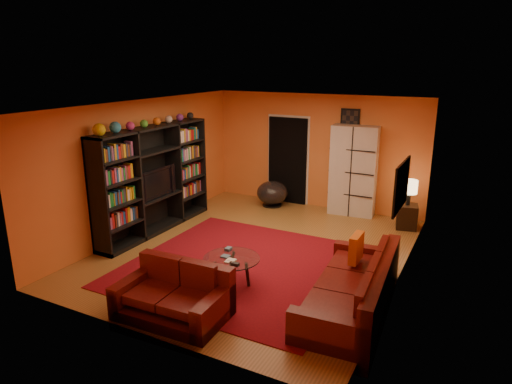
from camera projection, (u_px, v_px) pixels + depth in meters
The scene contains 20 objects.
floor at pixel (257, 250), 8.28m from camera, with size 6.00×6.00×0.00m, color brown.
ceiling at pixel (257, 105), 7.55m from camera, with size 6.00×6.00×0.00m, color white.
wall_back at pixel (317, 151), 10.47m from camera, with size 6.00×6.00×0.00m, color orange.
wall_front at pixel (139, 239), 5.36m from camera, with size 6.00×6.00×0.00m, color orange.
wall_left at pixel (145, 166), 9.02m from camera, with size 6.00×6.00×0.00m, color orange.
wall_right at pixel (405, 201), 6.81m from camera, with size 6.00×6.00×0.00m, color orange.
rug at pixel (243, 266), 7.64m from camera, with size 3.60×3.60×0.01m, color maroon.
doorway at pixel (288, 161), 10.83m from camera, with size 0.95×0.10×2.04m, color black.
wall_art_right at pixel (402, 186), 6.48m from camera, with size 0.03×1.00×0.70m, color black.
wall_art_back at pixel (350, 121), 9.91m from camera, with size 0.42×0.03×0.52m, color black.
entertainment_unit at pixel (154, 180), 8.99m from camera, with size 0.45×3.00×2.10m, color black.
tv at pixel (154, 183), 8.92m from camera, with size 0.13×1.02×0.59m, color black.
sofa at pixel (357, 289), 6.29m from camera, with size 1.17×2.52×0.85m.
loveseat at pixel (176, 295), 6.12m from camera, with size 1.49×0.93×0.85m.
throw_pillow at pixel (356, 248), 6.78m from camera, with size 0.12×0.42×0.42m, color orange.
coffee_table at pixel (232, 261), 6.91m from camera, with size 0.86×0.86×0.43m.
storage_cabinet at pixel (353, 171), 9.97m from camera, with size 0.99×0.44×1.98m, color beige.
bowl_chair at pixel (272, 193), 10.71m from camera, with size 0.73×0.73×0.59m.
side_table at pixel (407, 216), 9.29m from camera, with size 0.40×0.40×0.50m, color black.
table_lamp at pixel (410, 187), 9.12m from camera, with size 0.31×0.31×0.51m.
Camera 1 is at (3.52, -6.80, 3.32)m, focal length 32.00 mm.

